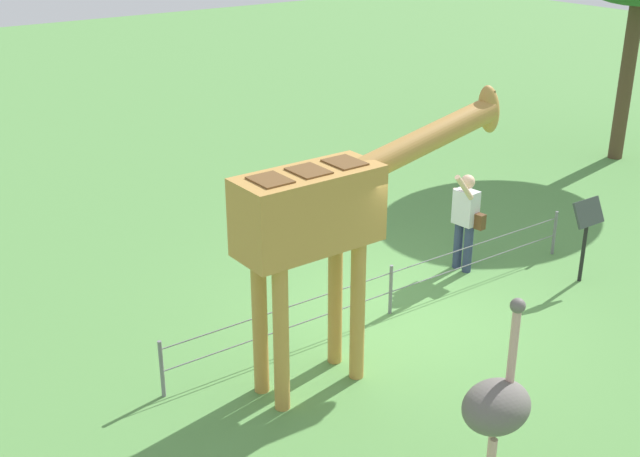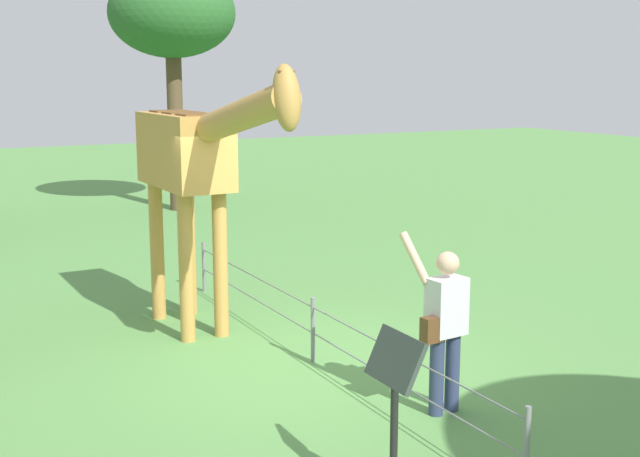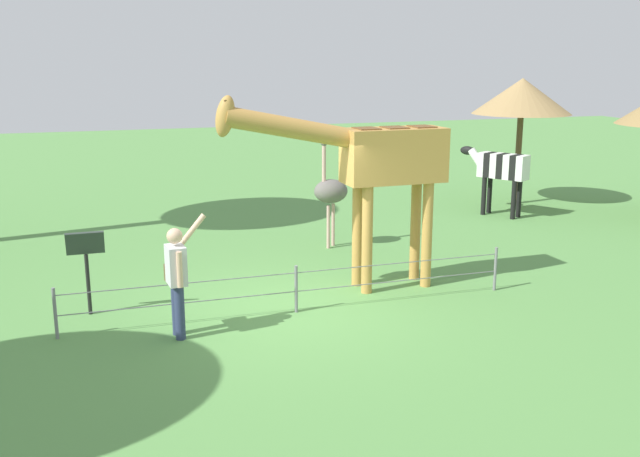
{
  "view_description": "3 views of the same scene",
  "coord_description": "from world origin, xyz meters",
  "px_view_note": "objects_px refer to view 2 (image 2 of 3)",
  "views": [
    {
      "loc": [
        -6.68,
        -7.49,
        5.55
      ],
      "look_at": [
        -0.79,
        0.76,
        1.3
      ],
      "focal_mm": 45.32,
      "sensor_mm": 36.0,
      "label": 1
    },
    {
      "loc": [
        8.0,
        -4.02,
        3.22
      ],
      "look_at": [
        0.43,
        0.02,
        1.62
      ],
      "focal_mm": 47.07,
      "sensor_mm": 36.0,
      "label": 2
    },
    {
      "loc": [
        2.9,
        10.29,
        3.86
      ],
      "look_at": [
        -0.33,
        0.33,
        1.35
      ],
      "focal_mm": 40.29,
      "sensor_mm": 36.0,
      "label": 3
    }
  ],
  "objects_px": {
    "giraffe": "(194,161)",
    "visitor": "(445,322)",
    "tree_west": "(172,16)",
    "info_sign": "(395,382)"
  },
  "relations": [
    {
      "from": "visitor",
      "to": "tree_west",
      "type": "height_order",
      "value": "tree_west"
    },
    {
      "from": "giraffe",
      "to": "tree_west",
      "type": "distance_m",
      "value": 10.03
    },
    {
      "from": "giraffe",
      "to": "tree_west",
      "type": "height_order",
      "value": "tree_west"
    },
    {
      "from": "giraffe",
      "to": "visitor",
      "type": "xyz_separation_m",
      "value": [
        3.45,
        1.21,
        -1.26
      ]
    },
    {
      "from": "visitor",
      "to": "tree_west",
      "type": "relative_size",
      "value": 0.31
    },
    {
      "from": "giraffe",
      "to": "info_sign",
      "type": "xyz_separation_m",
      "value": [
        4.64,
        -0.12,
        -1.21
      ]
    },
    {
      "from": "visitor",
      "to": "giraffe",
      "type": "bearing_deg",
      "value": -160.64
    },
    {
      "from": "tree_west",
      "to": "visitor",
      "type": "bearing_deg",
      "value": -7.38
    },
    {
      "from": "giraffe",
      "to": "visitor",
      "type": "height_order",
      "value": "giraffe"
    },
    {
      "from": "giraffe",
      "to": "info_sign",
      "type": "bearing_deg",
      "value": -1.54
    }
  ]
}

